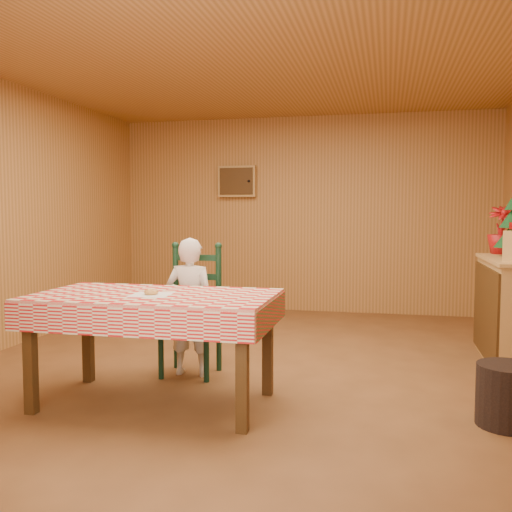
{
  "coord_description": "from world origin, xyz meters",
  "views": [
    {
      "loc": [
        1.11,
        -4.61,
        1.33
      ],
      "look_at": [
        0.0,
        0.2,
        0.95
      ],
      "focal_mm": 40.0,
      "sensor_mm": 36.0,
      "label": 1
    }
  ],
  "objects_px": {
    "dining_table": "(154,306)",
    "seated_child": "(190,307)",
    "ladder_chair": "(193,313)",
    "storage_bin": "(508,395)"
  },
  "relations": [
    {
      "from": "dining_table",
      "to": "storage_bin",
      "type": "relative_size",
      "value": 4.3
    },
    {
      "from": "ladder_chair",
      "to": "storage_bin",
      "type": "relative_size",
      "value": 2.8
    },
    {
      "from": "dining_table",
      "to": "storage_bin",
      "type": "bearing_deg",
      "value": 2.67
    },
    {
      "from": "dining_table",
      "to": "storage_bin",
      "type": "xyz_separation_m",
      "value": [
        2.3,
        0.11,
        -0.49
      ]
    },
    {
      "from": "seated_child",
      "to": "storage_bin",
      "type": "relative_size",
      "value": 2.92
    },
    {
      "from": "ladder_chair",
      "to": "storage_bin",
      "type": "height_order",
      "value": "ladder_chair"
    },
    {
      "from": "ladder_chair",
      "to": "seated_child",
      "type": "relative_size",
      "value": 0.96
    },
    {
      "from": "ladder_chair",
      "to": "storage_bin",
      "type": "bearing_deg",
      "value": -16.42
    },
    {
      "from": "dining_table",
      "to": "ladder_chair",
      "type": "xyz_separation_m",
      "value": [
        -0.0,
        0.79,
        -0.18
      ]
    },
    {
      "from": "dining_table",
      "to": "seated_child",
      "type": "distance_m",
      "value": 0.74
    }
  ]
}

